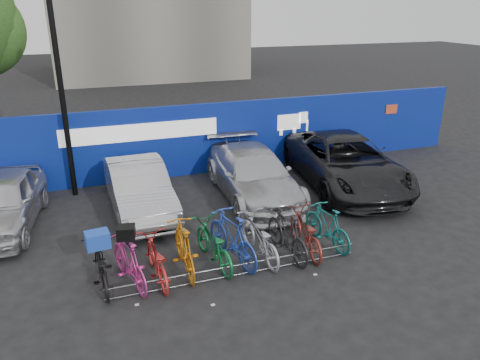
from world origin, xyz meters
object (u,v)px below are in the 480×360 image
bike_0 (101,267)px  bike_9 (327,226)px  bike_2 (156,260)px  car_0 (2,202)px  lamppost (61,88)px  bike_5 (232,238)px  car_3 (345,162)px  bike_7 (287,234)px  bike_3 (184,248)px  bike_8 (305,232)px  bike_1 (129,261)px  car_2 (253,174)px  bike_6 (259,238)px  bike_rack (238,270)px  car_1 (139,188)px  bike_4 (213,244)px

bike_0 → bike_9: size_ratio=1.01×
bike_2 → car_0: bearing=-52.3°
bike_9 → car_0: bearing=-34.8°
lamppost → bike_5: (3.29, -5.36, -2.67)m
car_3 → bike_7: 4.99m
bike_3 → bike_8: bearing=179.5°
bike_1 → bike_0: bearing=-25.5°
car_2 → bike_6: bearing=-106.0°
lamppost → bike_8: lamppost is taller
car_2 → bike_3: car_2 is taller
bike_rack → bike_8: 1.95m
car_3 → car_1: bearing=-173.1°
car_0 → bike_0: 4.29m
bike_5 → bike_6: bearing=161.6°
bike_rack → bike_3: size_ratio=2.95×
bike_rack → bike_1: bearing=167.6°
bike_3 → bike_rack: bearing=150.7°
bike_2 → bike_9: size_ratio=1.04×
car_0 → bike_0: car_0 is taller
car_3 → bike_2: 7.48m
car_2 → bike_1: car_2 is taller
car_0 → car_3: size_ratio=0.73×
car_1 → car_2: size_ratio=0.86×
car_3 → bike_5: size_ratio=2.87×
bike_1 → bike_4: 1.87m
lamppost → bike_4: (2.85, -5.33, -2.77)m
bike_0 → bike_7: 4.13m
car_1 → bike_3: size_ratio=2.26×
bike_9 → car_2: bearing=-88.7°
car_2 → bike_2: bearing=-132.1°
bike_2 → bike_8: bike_8 is taller
bike_6 → bike_3: bearing=-4.2°
bike_9 → bike_1: bearing=-7.1°
car_1 → bike_2: car_1 is taller
car_0 → bike_5: 6.22m
lamppost → bike_3: 6.42m
bike_4 → bike_0: bearing=-5.9°
bike_2 → bike_4: size_ratio=0.94×
bike_3 → bike_7: bearing=177.8°
car_3 → bike_4: (-5.32, -3.24, -0.30)m
lamppost → bike_4: bearing=-61.9°
bike_rack → bike_5: bearing=82.1°
bike_rack → bike_9: size_ratio=3.25×
bike_1 → bike_6: 2.93m
car_2 → bike_6: 3.63m
car_3 → bike_rack: bearing=-133.4°
lamppost → bike_9: 8.31m
car_0 → bike_8: car_0 is taller
bike_9 → bike_3: bearing=-8.5°
car_1 → bike_0: car_1 is taller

